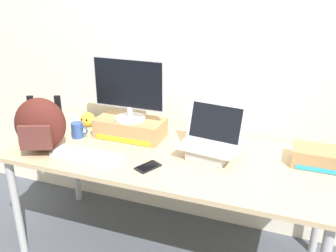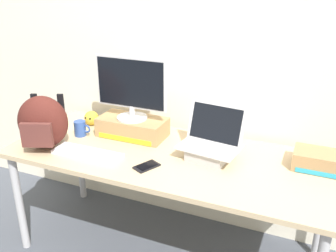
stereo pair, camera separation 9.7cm
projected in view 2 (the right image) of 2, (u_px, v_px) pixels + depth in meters
The scene contains 12 objects.
ground_plane at pixel (168, 251), 2.55m from camera, with size 20.00×20.00×0.00m, color #474C56.
back_wall at pixel (198, 44), 2.47m from camera, with size 7.00×0.10×2.60m, color silver.
desk at pixel (168, 163), 2.29m from camera, with size 1.93×0.79×0.73m.
toner_box_yellow at pixel (133, 127), 2.49m from camera, with size 0.44×0.23×0.12m.
desktop_monitor at pixel (131, 88), 2.38m from camera, with size 0.48×0.20×0.40m.
open_laptop at pixel (210, 148), 2.19m from camera, with size 0.37×0.28×0.31m.
external_keyboard at pixel (87, 153), 2.25m from camera, with size 0.43×0.14×0.02m.
messenger_backpack at pixel (43, 122), 2.30m from camera, with size 0.36×0.32×0.33m.
coffee_mug at pixel (80, 128), 2.49m from camera, with size 0.12×0.08×0.10m.
cell_phone at pixel (147, 166), 2.11m from camera, with size 0.13×0.16×0.01m.
plush_toy at pixel (92, 118), 2.67m from camera, with size 0.10×0.10×0.10m.
toner_box_cyan at pixel (324, 161), 2.07m from camera, with size 0.32×0.18×0.10m.
Camera 2 is at (0.80, -1.86, 1.76)m, focal length 40.58 mm.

